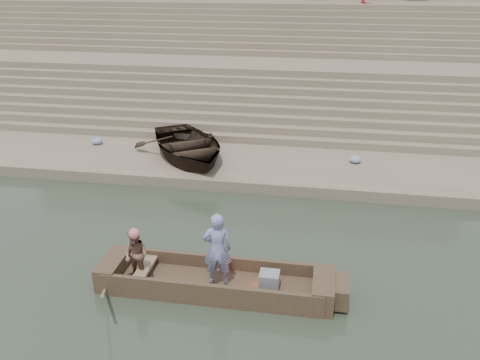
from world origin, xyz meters
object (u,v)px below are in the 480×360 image
(rowing_man, at_px, (136,255))
(beached_rowboat, at_px, (188,146))
(standing_man, at_px, (217,249))
(television, at_px, (269,280))
(main_rowboat, at_px, (215,286))

(rowing_man, height_order, beached_rowboat, rowing_man)
(rowing_man, bearing_deg, standing_man, 23.13)
(television, distance_m, beached_rowboat, 8.61)
(rowing_man, xyz_separation_m, television, (3.15, 0.17, -0.45))
(standing_man, relative_size, rowing_man, 1.42)
(main_rowboat, distance_m, beached_rowboat, 8.11)
(standing_man, bearing_deg, television, 169.52)
(main_rowboat, relative_size, beached_rowboat, 1.04)
(standing_man, xyz_separation_m, rowing_man, (-1.94, -0.16, -0.27))
(main_rowboat, bearing_deg, beached_rowboat, 109.79)
(standing_man, height_order, television, standing_man)
(standing_man, distance_m, television, 1.41)
(rowing_man, bearing_deg, beached_rowboat, 114.83)
(rowing_man, bearing_deg, main_rowboat, 23.61)
(television, xyz_separation_m, beached_rowboat, (-4.02, 7.59, 0.48))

